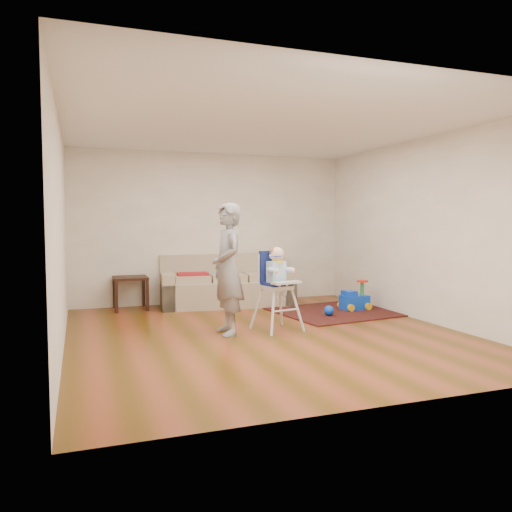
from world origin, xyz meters
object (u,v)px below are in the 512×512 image
object	(u,v)px
side_table	(131,293)
high_chair	(277,290)
adult	(228,269)
sofa	(227,280)
ride_on_toy	(355,295)
toy_ball	(329,311)

from	to	relation	value
side_table	high_chair	bearing A→B (deg)	-53.36
adult	sofa	bearing A→B (deg)	162.40
ride_on_toy	sofa	bearing A→B (deg)	144.79
high_chair	ride_on_toy	bearing A→B (deg)	16.62
high_chair	adult	xyz separation A→B (m)	(-0.69, 0.01, 0.31)
toy_ball	high_chair	size ratio (longest dim) A/B	0.14
sofa	side_table	bearing A→B (deg)	-178.91
side_table	toy_ball	world-z (taller)	side_table
sofa	ride_on_toy	bearing A→B (deg)	-26.46
sofa	side_table	size ratio (longest dim) A/B	4.28
ride_on_toy	high_chair	size ratio (longest dim) A/B	0.42
high_chair	sofa	bearing A→B (deg)	79.84
sofa	adult	bearing A→B (deg)	-99.99
sofa	high_chair	xyz separation A→B (m)	(0.08, -2.17, 0.11)
side_table	ride_on_toy	bearing A→B (deg)	-20.67
adult	toy_ball	bearing A→B (deg)	106.86
adult	high_chair	bearing A→B (deg)	87.06
ride_on_toy	adult	world-z (taller)	adult
side_table	ride_on_toy	size ratio (longest dim) A/B	1.14
adult	side_table	bearing A→B (deg)	-157.55
ride_on_toy	adult	xyz separation A→B (m)	(-2.48, -0.97, 0.60)
toy_ball	high_chair	world-z (taller)	high_chair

